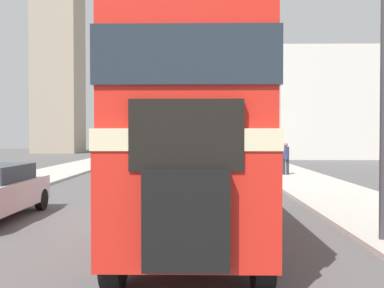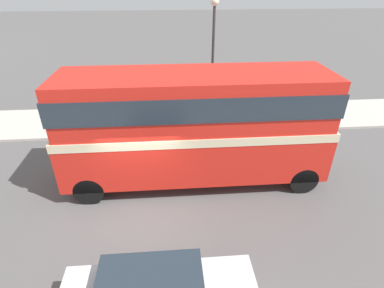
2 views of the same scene
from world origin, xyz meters
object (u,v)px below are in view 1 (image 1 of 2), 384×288
at_px(church_tower, 58,11).
at_px(bus_distant, 195,133).
at_px(street_lamp, 383,52).
at_px(double_decker_bus, 192,129).
at_px(pedestrian_walking, 286,156).

bearing_deg(church_tower, bus_distant, -42.34).
relative_size(street_lamp, church_tower, 0.16).
distance_m(double_decker_bus, pedestrian_walking, 14.22).
distance_m(double_decker_bus, church_tower, 50.84).
bearing_deg(bus_distant, church_tower, 137.66).
height_order(pedestrian_walking, church_tower, church_tower).
distance_m(double_decker_bus, street_lamp, 4.35).
xyz_separation_m(double_decker_bus, bus_distant, (-0.23, 28.78, 0.00)).
height_order(double_decker_bus, pedestrian_walking, double_decker_bus).
bearing_deg(pedestrian_walking, bus_distant, 108.22).
bearing_deg(street_lamp, double_decker_bus, 164.23).
relative_size(pedestrian_walking, church_tower, 0.05).
height_order(double_decker_bus, bus_distant, bus_distant).
xyz_separation_m(pedestrian_walking, church_tower, (-22.77, 31.59, 17.13)).
bearing_deg(double_decker_bus, pedestrian_walking, 69.88).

